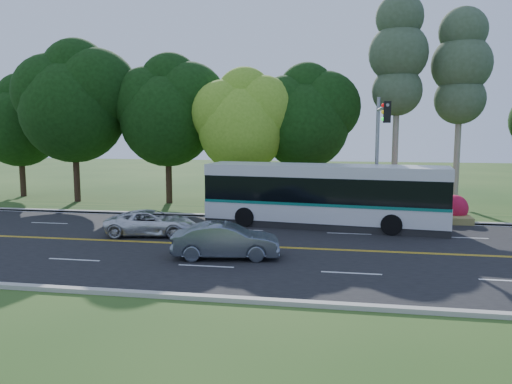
% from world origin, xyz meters
% --- Properties ---
extents(ground, '(120.00, 120.00, 0.00)m').
position_xyz_m(ground, '(0.00, 0.00, 0.00)').
color(ground, '#214517').
rests_on(ground, ground).
extents(road, '(60.00, 14.00, 0.02)m').
position_xyz_m(road, '(0.00, 0.00, 0.01)').
color(road, black).
rests_on(road, ground).
extents(curb_north, '(60.00, 0.30, 0.15)m').
position_xyz_m(curb_north, '(0.00, 7.15, 0.07)').
color(curb_north, '#ADA99C').
rests_on(curb_north, ground).
extents(curb_south, '(60.00, 0.30, 0.15)m').
position_xyz_m(curb_south, '(0.00, -7.15, 0.07)').
color(curb_south, '#ADA99C').
rests_on(curb_south, ground).
extents(grass_verge, '(60.00, 4.00, 0.10)m').
position_xyz_m(grass_verge, '(0.00, 9.00, 0.05)').
color(grass_verge, '#214517').
rests_on(grass_verge, ground).
extents(lane_markings, '(57.60, 13.82, 0.00)m').
position_xyz_m(lane_markings, '(-0.09, 0.00, 0.02)').
color(lane_markings, gold).
rests_on(lane_markings, road).
extents(tree_row, '(44.70, 9.10, 13.84)m').
position_xyz_m(tree_row, '(-5.15, 12.13, 6.73)').
color(tree_row, black).
rests_on(tree_row, ground).
extents(bougainvillea_hedge, '(9.50, 2.25, 1.50)m').
position_xyz_m(bougainvillea_hedge, '(7.18, 8.15, 0.72)').
color(bougainvillea_hedge, '#A20D3C').
rests_on(bougainvillea_hedge, ground).
extents(traffic_signal, '(0.42, 6.10, 7.00)m').
position_xyz_m(traffic_signal, '(6.49, 5.40, 4.67)').
color(traffic_signal, gray).
rests_on(traffic_signal, ground).
extents(transit_bus, '(12.95, 4.24, 3.33)m').
position_xyz_m(transit_bus, '(3.65, 5.17, 1.67)').
color(transit_bus, silver).
rests_on(transit_bus, road).
extents(sedan, '(4.54, 2.21, 1.43)m').
position_xyz_m(sedan, '(-0.02, -2.17, 0.74)').
color(sedan, slate).
rests_on(sedan, road).
extents(suv, '(4.70, 2.69, 1.24)m').
position_xyz_m(suv, '(-4.67, 1.49, 0.64)').
color(suv, silver).
rests_on(suv, road).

